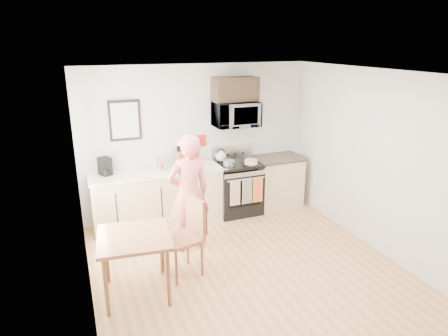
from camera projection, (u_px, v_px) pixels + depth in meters
name	position (u px, v px, depth m)	size (l,w,h in m)	color
floor	(252.00, 276.00, 5.26)	(4.60, 4.60, 0.00)	#A17A3E
back_wall	(197.00, 141.00, 6.90)	(4.00, 0.04, 2.60)	beige
front_wall	(396.00, 286.00, 2.83)	(4.00, 0.04, 2.60)	beige
left_wall	(82.00, 207.00, 4.17)	(0.04, 4.60, 2.60)	beige
right_wall	(384.00, 165.00, 5.56)	(0.04, 4.60, 2.60)	beige
ceiling	(257.00, 74.00, 4.47)	(4.00, 4.60, 0.04)	white
window	(80.00, 163.00, 4.81)	(0.06, 1.40, 1.50)	silver
cabinet_left	(158.00, 199.00, 6.62)	(2.10, 0.60, 0.90)	#D1C186
countertop_left	(156.00, 172.00, 6.47)	(2.14, 0.64, 0.04)	silver
cabinet_right	(276.00, 182.00, 7.39)	(0.84, 0.60, 0.90)	#D1C186
countertop_right	(278.00, 158.00, 7.25)	(0.88, 0.64, 0.04)	black
range	(237.00, 189.00, 7.10)	(0.76, 0.70, 1.16)	black
microwave	(236.00, 114.00, 6.79)	(0.76, 0.51, 0.42)	#AEAEB2
upper_cabinet	(235.00, 89.00, 6.70)	(0.76, 0.35, 0.40)	black
wall_art	(125.00, 120.00, 6.33)	(0.50, 0.04, 0.65)	black
wall_trivet	(200.00, 141.00, 6.91)	(0.20, 0.02, 0.20)	#B4230F
person	(189.00, 194.00, 5.70)	(0.63, 0.42, 1.74)	#D7483B
dining_table	(134.00, 243.00, 4.69)	(0.83, 0.83, 0.78)	brown
chair	(191.00, 225.00, 5.18)	(0.57, 0.53, 1.05)	brown
knife_block	(180.00, 158.00, 6.74)	(0.11, 0.15, 0.24)	brown
utensil_crock	(195.00, 154.00, 6.84)	(0.13, 0.13, 0.40)	#B4230F
fruit_bowl	(160.00, 167.00, 6.56)	(0.27, 0.27, 0.10)	silver
milk_carton	(157.00, 164.00, 6.45)	(0.09, 0.09, 0.23)	tan
coffee_maker	(105.00, 167.00, 6.24)	(0.22, 0.26, 0.28)	black
bread_bag	(181.00, 169.00, 6.41)	(0.28, 0.13, 0.10)	tan
cake	(251.00, 162.00, 6.84)	(0.27, 0.27, 0.09)	black
kettle	(221.00, 156.00, 7.01)	(0.18, 0.18, 0.23)	silver
pot	(229.00, 163.00, 6.75)	(0.20, 0.34, 0.10)	#AEAEB2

